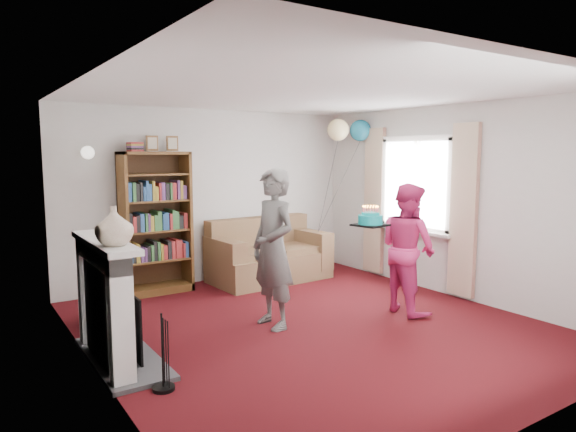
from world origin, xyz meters
TOP-DOWN VIEW (x-y plane):
  - ground at (0.00, 0.00)m, footprint 5.00×5.00m
  - wall_back at (0.00, 2.51)m, footprint 4.50×0.02m
  - wall_left at (-2.26, 0.00)m, footprint 0.02×5.00m
  - wall_right at (2.26, 0.00)m, footprint 0.02×5.00m
  - ceiling at (0.00, 0.00)m, footprint 4.50×5.00m
  - fireplace at (-2.09, 0.19)m, footprint 0.55×1.80m
  - window_bay at (2.21, 0.60)m, footprint 0.14×2.02m
  - wall_sconce at (-1.75, 2.36)m, footprint 0.16×0.23m
  - bookcase at (-0.94, 2.30)m, footprint 0.90×0.42m
  - sofa at (0.67, 2.07)m, footprint 1.72×0.91m
  - wicker_basket at (-1.90, 1.30)m, footprint 0.43×0.43m
  - person_striped at (-0.37, 0.23)m, footprint 0.44×0.64m
  - person_magenta at (1.23, -0.20)m, footprint 0.65×0.79m
  - birthday_cake at (0.61, -0.22)m, footprint 0.32×0.32m
  - balloons at (1.90, 1.68)m, footprint 0.88×0.33m
  - mantel_vase at (-2.12, -0.15)m, footprint 0.40×0.40m

SIDE VIEW (x-z plane):
  - ground at x=0.00m, z-range 0.00..0.00m
  - wicker_basket at x=-1.90m, z-range -0.02..0.36m
  - sofa at x=0.67m, z-range -0.11..0.79m
  - fireplace at x=-2.09m, z-range -0.05..1.07m
  - person_magenta at x=1.23m, z-range 0.00..1.53m
  - person_striped at x=-0.37m, z-range 0.00..1.71m
  - bookcase at x=-0.94m, z-range -0.12..1.98m
  - birthday_cake at x=0.61m, z-range 1.04..1.26m
  - window_bay at x=2.21m, z-range 0.10..2.30m
  - wall_back at x=0.00m, z-range 0.00..2.50m
  - wall_left at x=-2.26m, z-range 0.00..2.50m
  - wall_right at x=2.26m, z-range 0.00..2.50m
  - mantel_vase at x=-2.12m, z-range 1.12..1.44m
  - wall_sconce at x=-1.75m, z-range 1.80..1.96m
  - balloons at x=1.90m, z-range 1.36..3.08m
  - ceiling at x=0.00m, z-range 2.50..2.51m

